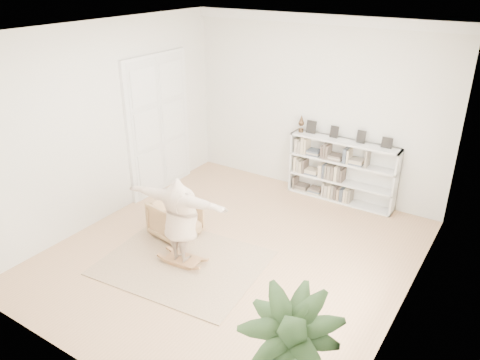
{
  "coord_description": "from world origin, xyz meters",
  "views": [
    {
      "loc": [
        3.7,
        -5.51,
        4.43
      ],
      "look_at": [
        -0.13,
        0.4,
        1.17
      ],
      "focal_mm": 35.0,
      "sensor_mm": 36.0,
      "label": 1
    }
  ],
  "objects_px": {
    "bookshelf": "(342,172)",
    "rocker_board": "(183,260)",
    "armchair": "(176,218)",
    "person": "(180,217)"
  },
  "relations": [
    {
      "from": "armchair",
      "to": "rocker_board",
      "type": "distance_m",
      "value": 0.95
    },
    {
      "from": "armchair",
      "to": "person",
      "type": "relative_size",
      "value": 0.43
    },
    {
      "from": "armchair",
      "to": "bookshelf",
      "type": "bearing_deg",
      "value": -25.57
    },
    {
      "from": "rocker_board",
      "to": "person",
      "type": "height_order",
      "value": "person"
    },
    {
      "from": "bookshelf",
      "to": "armchair",
      "type": "height_order",
      "value": "bookshelf"
    },
    {
      "from": "rocker_board",
      "to": "person",
      "type": "bearing_deg",
      "value": 39.54
    },
    {
      "from": "bookshelf",
      "to": "rocker_board",
      "type": "relative_size",
      "value": 3.74
    },
    {
      "from": "rocker_board",
      "to": "person",
      "type": "relative_size",
      "value": 0.33
    },
    {
      "from": "armchair",
      "to": "person",
      "type": "distance_m",
      "value": 1.04
    },
    {
      "from": "armchair",
      "to": "rocker_board",
      "type": "height_order",
      "value": "armchair"
    }
  ]
}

